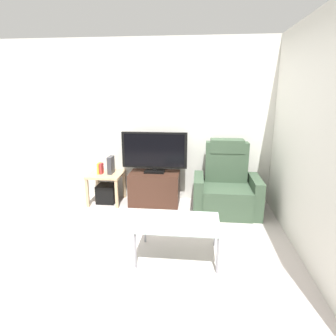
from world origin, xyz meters
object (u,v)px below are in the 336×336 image
at_px(recliner_armchair, 226,188).
at_px(side_table, 106,178).
at_px(tv_stand, 155,188).
at_px(television, 155,151).
at_px(coffee_table, 178,224).
at_px(book_middle, 102,168).
at_px(book_leftmost, 99,168).
at_px(subwoofer_box, 107,193).
at_px(game_console, 111,165).
at_px(cell_phone, 174,223).

distance_m(recliner_armchair, side_table, 1.94).
height_order(tv_stand, side_table, tv_stand).
xyz_separation_m(television, coffee_table, (0.49, -1.54, -0.48)).
height_order(television, book_middle, television).
distance_m(television, coffee_table, 1.69).
distance_m(side_table, book_leftmost, 0.20).
distance_m(subwoofer_box, book_middle, 0.44).
distance_m(book_middle, game_console, 0.16).
bearing_deg(side_table, book_middle, -161.23).
relative_size(side_table, book_leftmost, 3.08).
bearing_deg(recliner_armchair, subwoofer_box, 169.11).
bearing_deg(coffee_table, game_console, 128.40).
height_order(subwoofer_box, book_leftmost, book_leftmost).
bearing_deg(book_middle, tv_stand, 2.23).
bearing_deg(television, game_console, -178.19).
distance_m(subwoofer_box, book_leftmost, 0.45).
xyz_separation_m(tv_stand, book_leftmost, (-0.91, -0.03, 0.32)).
relative_size(book_middle, coffee_table, 0.19).
xyz_separation_m(book_middle, cell_phone, (1.31, -1.55, -0.16)).
height_order(television, side_table, television).
bearing_deg(book_leftmost, book_middle, 0.00).
xyz_separation_m(book_middle, coffee_table, (1.35, -1.49, -0.19)).
height_order(side_table, game_console, game_console).
height_order(book_leftmost, cell_phone, book_leftmost).
distance_m(subwoofer_box, cell_phone, 2.03).
relative_size(recliner_armchair, coffee_table, 1.20).
xyz_separation_m(tv_stand, cell_phone, (0.45, -1.58, 0.16)).
height_order(subwoofer_box, game_console, game_console).
bearing_deg(recliner_armchair, book_middle, 169.83).
bearing_deg(recliner_armchair, side_table, 169.11).
height_order(book_middle, coffee_table, book_middle).
height_order(side_table, book_leftmost, book_leftmost).
relative_size(television, subwoofer_box, 3.46).
xyz_separation_m(tv_stand, book_middle, (-0.86, -0.03, 0.32)).
relative_size(book_leftmost, book_middle, 1.03).
height_order(tv_stand, cell_phone, tv_stand).
relative_size(television, game_console, 3.72).
xyz_separation_m(recliner_armchair, book_middle, (-1.99, 0.14, 0.21)).
bearing_deg(book_middle, cell_phone, -49.74).
xyz_separation_m(television, subwoofer_box, (-0.81, -0.03, -0.72)).
xyz_separation_m(recliner_armchair, subwoofer_box, (-1.93, 0.16, -0.22)).
bearing_deg(coffee_table, subwoofer_box, 130.61).
distance_m(side_table, game_console, 0.24).
bearing_deg(tv_stand, game_console, -179.70).
bearing_deg(television, subwoofer_box, -177.68).
xyz_separation_m(tv_stand, coffee_table, (0.49, -1.52, 0.13)).
relative_size(book_leftmost, cell_phone, 1.17).
distance_m(tv_stand, coffee_table, 1.60).
xyz_separation_m(subwoofer_box, book_middle, (-0.06, -0.02, 0.43)).
relative_size(subwoofer_box, cell_phone, 1.99).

